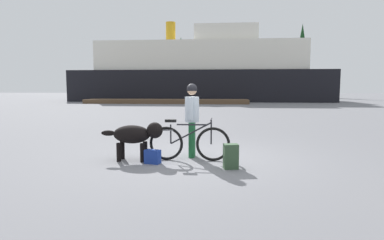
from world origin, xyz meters
TOP-DOWN VIEW (x-y plane):
  - ground_plane at (0.00, 0.00)m, footprint 160.00×160.00m
  - bicycle at (-0.21, -0.21)m, footprint 1.76×0.44m
  - person_cyclist at (-0.18, 0.19)m, footprint 0.32×0.53m
  - dog at (-1.35, -0.31)m, footprint 1.36×0.47m
  - backpack at (0.68, -0.85)m, footprint 0.31×0.25m
  - handbag_pannier at (-0.94, -0.55)m, footprint 0.36×0.26m
  - dock_pier at (-4.90, 24.42)m, footprint 15.92×2.66m
  - ferry_boat at (-1.86, 30.81)m, footprint 28.80×7.42m
  - pine_tree_far_left at (-6.48, 48.77)m, footprint 3.48×3.48m
  - pine_tree_center at (0.24, 50.05)m, footprint 4.26×4.26m
  - pine_tree_far_right at (13.16, 46.82)m, footprint 2.97×2.97m

SIDE VIEW (x-z plane):
  - ground_plane at x=0.00m, z-range 0.00..0.00m
  - handbag_pannier at x=-0.94m, z-range 0.00..0.29m
  - dock_pier at x=-4.90m, z-range 0.00..0.40m
  - backpack at x=0.68m, z-range 0.00..0.49m
  - bicycle at x=-0.21m, z-range -0.06..0.86m
  - dog at x=-1.35m, z-range 0.15..0.99m
  - person_cyclist at x=-0.18m, z-range 0.17..1.84m
  - ferry_boat at x=-1.86m, z-range -1.31..7.71m
  - pine_tree_far_left at x=-6.48m, z-range 1.41..11.43m
  - pine_tree_center at x=0.24m, z-range 1.16..12.64m
  - pine_tree_far_right at x=13.16m, z-range 1.17..12.75m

